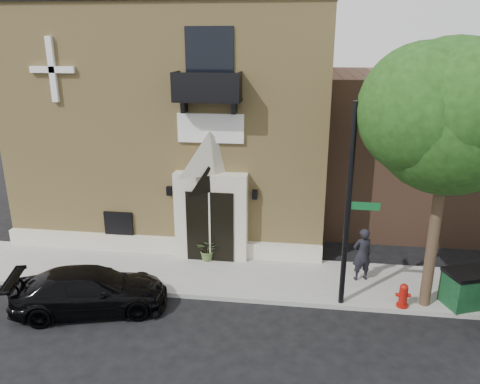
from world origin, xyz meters
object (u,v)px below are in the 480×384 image
object	(u,v)px
street_sign	(349,208)
pedestrian_near	(362,254)
black_sedan	(90,290)
fire_hydrant	(403,295)
dumpster	(472,287)

from	to	relation	value
street_sign	pedestrian_near	size ratio (longest dim) A/B	3.34
street_sign	pedestrian_near	xyz separation A→B (m)	(0.71, 1.53, -2.16)
black_sedan	fire_hydrant	size ratio (longest dim) A/B	5.96
fire_hydrant	black_sedan	bearing A→B (deg)	-172.63
fire_hydrant	pedestrian_near	size ratio (longest dim) A/B	0.42
street_sign	black_sedan	bearing A→B (deg)	-169.26
street_sign	pedestrian_near	world-z (taller)	street_sign
fire_hydrant	dumpster	bearing A→B (deg)	12.34
fire_hydrant	dumpster	xyz separation A→B (m)	(2.08, 0.45, 0.18)
black_sedan	pedestrian_near	world-z (taller)	pedestrian_near
dumpster	pedestrian_near	size ratio (longest dim) A/B	1.05
dumpster	street_sign	bearing A→B (deg)	165.72
black_sedan	street_sign	distance (m)	8.00
street_sign	fire_hydrant	distance (m)	3.23
black_sedan	street_sign	bearing A→B (deg)	-96.28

